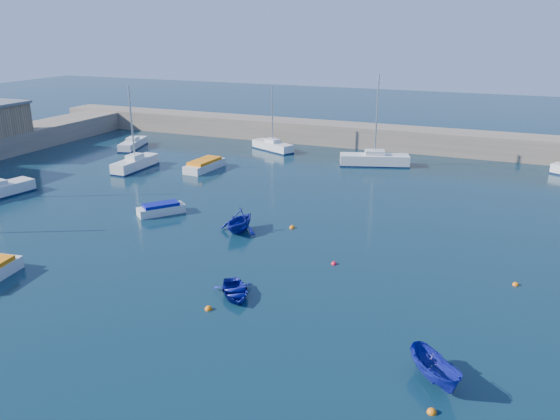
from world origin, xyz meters
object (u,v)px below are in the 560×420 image
at_px(sailboat_5, 273,146).
at_px(sailboat_6, 374,159).
at_px(sailboat_3, 135,163).
at_px(sailboat_4, 133,144).
at_px(motorboat_2, 205,165).
at_px(dinghy_left, 239,221).
at_px(dinghy_right, 435,370).
at_px(dinghy_center, 235,291).
at_px(motorboat_1, 161,209).

xyz_separation_m(sailboat_5, sailboat_6, (13.20, -2.62, 0.10)).
relative_size(sailboat_3, sailboat_4, 1.06).
xyz_separation_m(sailboat_3, sailboat_6, (23.12, 11.31, 0.03)).
distance_m(motorboat_2, dinghy_left, 18.96).
bearing_deg(motorboat_2, dinghy_right, -41.41).
height_order(sailboat_3, dinghy_center, sailboat_3).
bearing_deg(sailboat_5, sailboat_4, 133.57).
relative_size(sailboat_4, dinghy_left, 2.30).
relative_size(sailboat_3, dinghy_center, 2.68).
xyz_separation_m(sailboat_6, motorboat_2, (-16.23, -8.64, -0.15)).
distance_m(sailboat_5, dinghy_right, 46.21).
relative_size(motorboat_2, dinghy_left, 1.63).
relative_size(sailboat_6, dinghy_right, 2.99).
distance_m(sailboat_3, dinghy_left, 22.21).
height_order(sailboat_3, sailboat_6, sailboat_6).
height_order(sailboat_6, dinghy_right, sailboat_6).
height_order(sailboat_5, sailboat_6, sailboat_6).
bearing_deg(dinghy_left, sailboat_6, 83.33).
xyz_separation_m(sailboat_5, motorboat_2, (-3.03, -11.26, -0.06)).
height_order(motorboat_1, dinghy_left, dinghy_left).
bearing_deg(dinghy_left, motorboat_2, 132.11).
distance_m(sailboat_4, motorboat_2, 14.83).
xyz_separation_m(motorboat_2, dinghy_left, (11.58, -15.00, 0.37)).
distance_m(sailboat_5, dinghy_center, 37.74).
bearing_deg(sailboat_3, dinghy_center, -43.37).
bearing_deg(dinghy_left, dinghy_right, -34.94).
bearing_deg(motorboat_2, dinghy_center, -52.58).
relative_size(sailboat_5, motorboat_1, 2.08).
distance_m(motorboat_2, dinghy_center, 28.96).
bearing_deg(motorboat_2, motorboat_1, -70.05).
bearing_deg(sailboat_6, dinghy_right, 179.27).
height_order(sailboat_6, motorboat_1, sailboat_6).
height_order(sailboat_5, dinghy_center, sailboat_5).
relative_size(sailboat_4, sailboat_5, 1.00).
distance_m(sailboat_3, dinghy_center, 31.35).
bearing_deg(motorboat_2, sailboat_3, -154.60).
relative_size(motorboat_2, dinghy_right, 1.69).
distance_m(sailboat_4, dinghy_center, 42.16).
bearing_deg(dinghy_left, sailboat_5, 112.49).
bearing_deg(sailboat_4, sailboat_5, 2.00).
xyz_separation_m(motorboat_2, dinghy_right, (27.41, -28.00, 0.11)).
height_order(sailboat_5, motorboat_1, sailboat_5).
bearing_deg(motorboat_1, dinghy_left, 30.13).
relative_size(motorboat_1, dinghy_center, 1.21).
bearing_deg(sailboat_3, dinghy_right, -36.37).
bearing_deg(sailboat_3, dinghy_left, -33.66).
bearing_deg(dinghy_center, motorboat_2, 88.16).
bearing_deg(motorboat_1, motorboat_2, 144.65).
bearing_deg(dinghy_right, dinghy_left, 99.68).
bearing_deg(sailboat_5, dinghy_left, -136.21).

